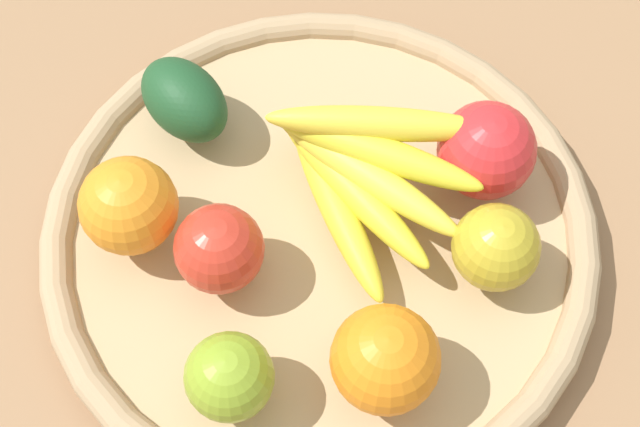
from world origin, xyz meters
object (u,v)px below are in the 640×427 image
at_px(apple_3, 496,247).
at_px(orange_1, 385,359).
at_px(apple_0, 229,377).
at_px(orange_0, 129,206).
at_px(avocado, 184,100).
at_px(apple_1, 219,249).
at_px(apple_2, 487,150).
at_px(banana_bunch, 361,169).

bearing_deg(apple_3, orange_1, -79.96).
bearing_deg(apple_0, orange_0, 175.26).
height_order(apple_0, avocado, apple_0).
bearing_deg(orange_1, apple_3, 100.04).
bearing_deg(orange_0, apple_1, 27.37).
relative_size(apple_3, apple_2, 0.86).
height_order(banana_bunch, apple_3, banana_bunch).
bearing_deg(banana_bunch, orange_1, -31.46).
bearing_deg(apple_0, apple_2, 96.94).
bearing_deg(avocado, orange_1, -1.77).
bearing_deg(orange_1, apple_0, -120.98).
height_order(apple_3, apple_2, apple_2).
xyz_separation_m(apple_0, avocado, (-0.22, 0.10, -0.00)).
height_order(apple_0, orange_1, orange_1).
height_order(apple_1, avocado, apple_1).
xyz_separation_m(banana_bunch, orange_1, (0.14, -0.08, 0.00)).
height_order(banana_bunch, orange_0, orange_0).
distance_m(banana_bunch, apple_2, 0.10).
height_order(apple_1, banana_bunch, banana_bunch).
bearing_deg(apple_0, orange_1, 59.02).
relative_size(banana_bunch, apple_2, 2.29).
relative_size(orange_0, avocado, 0.88).
bearing_deg(apple_1, orange_1, 17.44).
relative_size(apple_1, apple_0, 1.07).
distance_m(orange_1, orange_0, 0.23).
distance_m(apple_2, orange_1, 0.19).
relative_size(apple_1, avocado, 0.79).
bearing_deg(orange_1, apple_2, 117.43).
height_order(orange_1, orange_0, orange_1).
bearing_deg(apple_3, apple_0, -99.08).
xyz_separation_m(apple_1, apple_2, (0.05, 0.22, 0.00)).
bearing_deg(apple_1, apple_0, -29.48).
bearing_deg(apple_1, avocado, 158.17).
height_order(banana_bunch, orange_1, orange_1).
xyz_separation_m(apple_1, avocado, (-0.13, 0.05, -0.00)).
distance_m(apple_3, orange_0, 0.28).
bearing_deg(orange_1, orange_0, -159.15).
height_order(apple_3, avocado, apple_3).
bearing_deg(apple_3, apple_1, -125.87).
bearing_deg(apple_2, apple_3, -35.64).
bearing_deg(avocado, banana_bunch, 27.33).
bearing_deg(apple_2, orange_1, -62.57).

